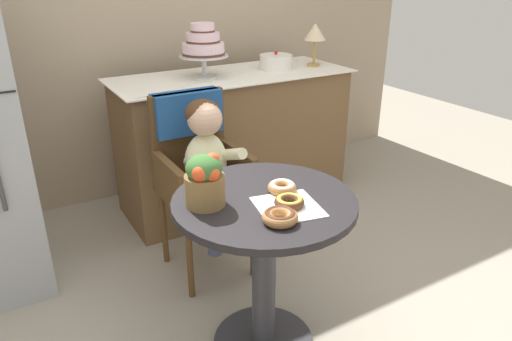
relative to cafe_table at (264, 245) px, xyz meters
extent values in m
cylinder|color=black|center=(0.00, 0.00, 0.20)|extent=(0.72, 0.72, 0.03)
cylinder|color=#333338|center=(0.00, 0.00, -0.16)|extent=(0.10, 0.10, 0.69)
cylinder|color=#333338|center=(0.00, 0.00, -0.50)|extent=(0.44, 0.44, 0.02)
cube|color=brown|center=(0.04, 0.64, -0.04)|extent=(0.42, 0.42, 0.04)
cube|color=brown|center=(0.04, 0.83, 0.22)|extent=(0.40, 0.04, 0.46)
cube|color=brown|center=(-0.15, 0.64, 0.08)|extent=(0.04, 0.38, 0.18)
cube|color=brown|center=(0.23, 0.64, 0.08)|extent=(0.04, 0.38, 0.18)
cube|color=#1E4C8C|center=(0.04, 0.83, 0.34)|extent=(0.36, 0.11, 0.22)
cylinder|color=brown|center=(-0.14, 0.46, -0.28)|extent=(0.03, 0.03, 0.45)
cylinder|color=brown|center=(0.22, 0.46, -0.28)|extent=(0.03, 0.03, 0.45)
cylinder|color=brown|center=(-0.14, 0.82, -0.28)|extent=(0.03, 0.03, 0.45)
cylinder|color=brown|center=(0.22, 0.82, -0.28)|extent=(0.03, 0.03, 0.45)
ellipsoid|color=beige|center=(0.04, 0.62, 0.14)|extent=(0.22, 0.16, 0.30)
sphere|color=#E0B293|center=(0.04, 0.61, 0.36)|extent=(0.17, 0.17, 0.17)
ellipsoid|color=#4C2D19|center=(0.04, 0.63, 0.38)|extent=(0.17, 0.17, 0.14)
cylinder|color=beige|center=(-0.06, 0.53, 0.19)|extent=(0.08, 0.23, 0.13)
sphere|color=#E0B293|center=(-0.05, 0.46, 0.12)|extent=(0.06, 0.06, 0.06)
cylinder|color=beige|center=(0.13, 0.53, 0.19)|extent=(0.08, 0.23, 0.13)
sphere|color=#E0B293|center=(0.12, 0.46, 0.12)|extent=(0.06, 0.06, 0.06)
cylinder|color=#3F4760|center=(-0.02, 0.54, 0.03)|extent=(0.09, 0.22, 0.09)
cylinder|color=#3F4760|center=(-0.02, 0.43, -0.14)|extent=(0.08, 0.08, 0.26)
cylinder|color=#3F4760|center=(0.09, 0.54, 0.03)|extent=(0.09, 0.22, 0.09)
cylinder|color=#3F4760|center=(0.09, 0.43, -0.14)|extent=(0.08, 0.08, 0.26)
cube|color=white|center=(0.04, -0.11, 0.21)|extent=(0.27, 0.27, 0.00)
torus|color=#AD7542|center=(0.09, 0.01, 0.23)|extent=(0.11, 0.11, 0.04)
torus|color=white|center=(0.09, 0.01, 0.24)|extent=(0.10, 0.10, 0.02)
torus|color=#4C2D19|center=(0.05, -0.10, 0.23)|extent=(0.11, 0.11, 0.04)
torus|color=gold|center=(0.05, -0.10, 0.24)|extent=(0.10, 0.10, 0.02)
torus|color=#AD7542|center=(-0.05, -0.19, 0.23)|extent=(0.13, 0.13, 0.04)
torus|color=#512D1E|center=(-0.05, -0.19, 0.24)|extent=(0.11, 0.11, 0.02)
cylinder|color=brown|center=(-0.22, 0.07, 0.27)|extent=(0.15, 0.15, 0.12)
ellipsoid|color=#38662D|center=(-0.22, 0.07, 0.36)|extent=(0.14, 0.14, 0.10)
sphere|color=#E54C23|center=(-0.18, 0.06, 0.39)|extent=(0.05, 0.05, 0.05)
sphere|color=#E54C23|center=(-0.21, 0.10, 0.36)|extent=(0.05, 0.05, 0.05)
sphere|color=#E54C23|center=(-0.25, 0.09, 0.35)|extent=(0.05, 0.05, 0.05)
sphere|color=#E54C23|center=(-0.25, 0.04, 0.36)|extent=(0.06, 0.06, 0.06)
sphere|color=#E54C23|center=(-0.21, 0.02, 0.35)|extent=(0.06, 0.06, 0.06)
cube|color=brown|center=(0.55, 1.30, -0.06)|extent=(1.50, 0.56, 0.90)
cube|color=white|center=(0.55, 1.30, 0.39)|extent=(1.56, 0.62, 0.01)
cylinder|color=silver|center=(0.35, 1.30, 0.40)|extent=(0.16, 0.16, 0.01)
cylinder|color=silver|center=(0.35, 1.30, 0.46)|extent=(0.03, 0.03, 0.12)
cylinder|color=silver|center=(0.35, 1.30, 0.53)|extent=(0.30, 0.30, 0.01)
cylinder|color=silver|center=(0.35, 1.30, 0.57)|extent=(0.26, 0.25, 0.08)
cylinder|color=#4C2D1E|center=(0.35, 1.30, 0.54)|extent=(0.26, 0.26, 0.01)
cylinder|color=silver|center=(0.35, 1.30, 0.63)|extent=(0.20, 0.20, 0.06)
cylinder|color=#4C2D1E|center=(0.35, 1.30, 0.61)|extent=(0.21, 0.21, 0.01)
cylinder|color=silver|center=(0.35, 1.30, 0.69)|extent=(0.14, 0.14, 0.05)
cylinder|color=#4C2D1E|center=(0.35, 1.30, 0.67)|extent=(0.15, 0.15, 0.01)
cylinder|color=white|center=(0.88, 1.30, 0.44)|extent=(0.22, 0.22, 0.10)
sphere|color=red|center=(0.88, 1.30, 0.50)|extent=(0.02, 0.02, 0.02)
cylinder|color=#B28C47|center=(1.16, 1.26, 0.40)|extent=(0.09, 0.09, 0.01)
cylinder|color=#B28C47|center=(1.16, 1.26, 0.49)|extent=(0.02, 0.02, 0.16)
cone|color=beige|center=(1.16, 1.26, 0.62)|extent=(0.15, 0.15, 0.11)
camera|label=1|loc=(-0.86, -1.40, 1.04)|focal=33.39mm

